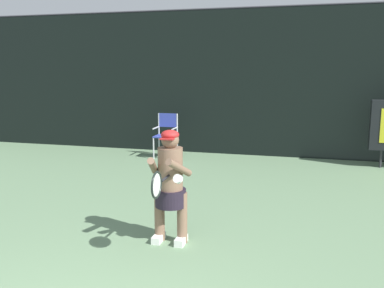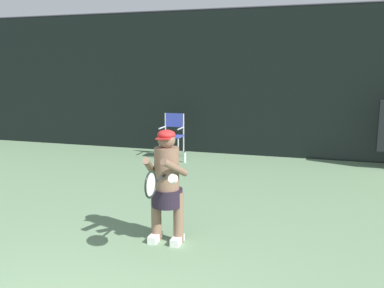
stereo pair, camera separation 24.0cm
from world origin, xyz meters
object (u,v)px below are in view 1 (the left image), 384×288
Objects in this scene: umpire_chair at (166,133)px; tennis_player at (170,183)px; tennis_racket at (157,184)px; water_bottle at (179,157)px.

tennis_player is (1.71, -4.91, 0.15)m from umpire_chair.
tennis_racket is (1.74, -5.45, 0.28)m from umpire_chair.
umpire_chair is 4.08× the size of water_bottle.
water_bottle is at bearing 116.89° from tennis_racket.
tennis_player reaches higher than tennis_racket.
water_bottle is (0.47, -0.49, -0.50)m from umpire_chair.
water_bottle is 0.18× the size of tennis_player.
umpire_chair is 5.20m from tennis_player.
umpire_chair reaches higher than tennis_racket.
tennis_racket is (0.03, -0.55, 0.13)m from tennis_player.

